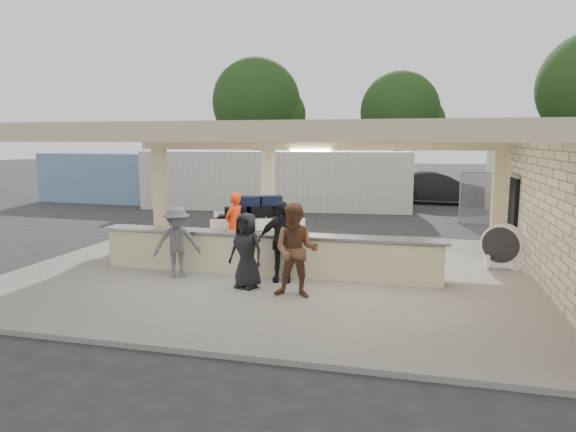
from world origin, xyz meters
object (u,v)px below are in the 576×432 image
(baggage_counter, at_px, (266,254))
(passenger_c, at_px, (177,242))
(passenger_a, at_px, (296,250))
(passenger_b, at_px, (282,241))
(car_white_a, at_px, (560,196))
(baggage_handler, at_px, (234,225))
(passenger_d, at_px, (246,250))
(drum_fan, at_px, (502,245))
(luggage_cart, at_px, (256,220))
(car_dark, at_px, (439,188))
(container_white, at_px, (276,180))
(container_blue, at_px, (131,178))

(baggage_counter, xyz_separation_m, passenger_c, (-1.91, -0.75, 0.33))
(passenger_a, relative_size, passenger_b, 1.05)
(car_white_a, bearing_deg, baggage_counter, 158.25)
(baggage_handler, relative_size, passenger_d, 1.07)
(baggage_handler, distance_m, passenger_c, 2.32)
(drum_fan, relative_size, baggage_handler, 0.63)
(drum_fan, bearing_deg, passenger_a, -119.08)
(luggage_cart, xyz_separation_m, car_dark, (5.57, 12.98, -0.12))
(baggage_handler, distance_m, passenger_b, 2.72)
(container_white, bearing_deg, luggage_cart, -83.41)
(car_white_a, bearing_deg, container_blue, 107.87)
(passenger_b, height_order, passenger_d, passenger_b)
(luggage_cart, height_order, car_white_a, luggage_cart)
(passenger_a, xyz_separation_m, car_dark, (3.39, 17.22, -0.25))
(baggage_handler, xyz_separation_m, container_white, (-1.74, 10.42, 0.38))
(car_dark, relative_size, container_blue, 0.50)
(passenger_a, distance_m, car_white_a, 18.13)
(car_dark, xyz_separation_m, container_white, (-7.55, -3.76, 0.54))
(passenger_a, bearing_deg, container_blue, 129.71)
(baggage_handler, relative_size, car_white_a, 0.37)
(baggage_handler, xyz_separation_m, container_blue, (-9.62, 10.89, 0.29))
(car_white_a, xyz_separation_m, container_white, (-12.82, -2.46, 0.67))
(luggage_cart, bearing_deg, passenger_a, -81.36)
(baggage_counter, distance_m, drum_fan, 5.79)
(baggage_counter, xyz_separation_m, passenger_b, (0.50, -0.50, 0.42))
(baggage_counter, distance_m, passenger_b, 0.82)
(baggage_counter, xyz_separation_m, drum_fan, (5.45, 1.97, 0.10))
(car_dark, height_order, container_blue, container_blue)
(car_white_a, distance_m, car_dark, 5.43)
(baggage_handler, xyz_separation_m, passenger_b, (1.84, -2.00, 0.03))
(car_dark, distance_m, container_white, 8.45)
(baggage_counter, height_order, container_blue, container_blue)
(car_white_a, distance_m, container_white, 13.07)
(container_blue, bearing_deg, baggage_handler, -46.21)
(baggage_counter, bearing_deg, baggage_handler, 131.77)
(luggage_cart, distance_m, car_white_a, 15.94)
(passenger_a, bearing_deg, passenger_d, 161.25)
(luggage_cart, relative_size, container_white, 0.24)
(passenger_a, xyz_separation_m, passenger_c, (-2.98, 0.80, -0.13))
(passenger_b, bearing_deg, car_white_a, 52.20)
(passenger_c, height_order, car_dark, passenger_c)
(baggage_counter, bearing_deg, container_blue, 131.50)
(car_dark, bearing_deg, baggage_handler, 161.78)
(drum_fan, distance_m, baggage_handler, 6.81)
(car_dark, bearing_deg, container_blue, 106.08)
(baggage_counter, relative_size, passenger_c, 5.03)
(container_white, xyz_separation_m, container_blue, (-7.88, 0.47, -0.09))
(container_white, bearing_deg, passenger_b, -79.43)
(passenger_b, xyz_separation_m, container_blue, (-11.46, 12.89, 0.26))
(passenger_b, height_order, passenger_c, passenger_b)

